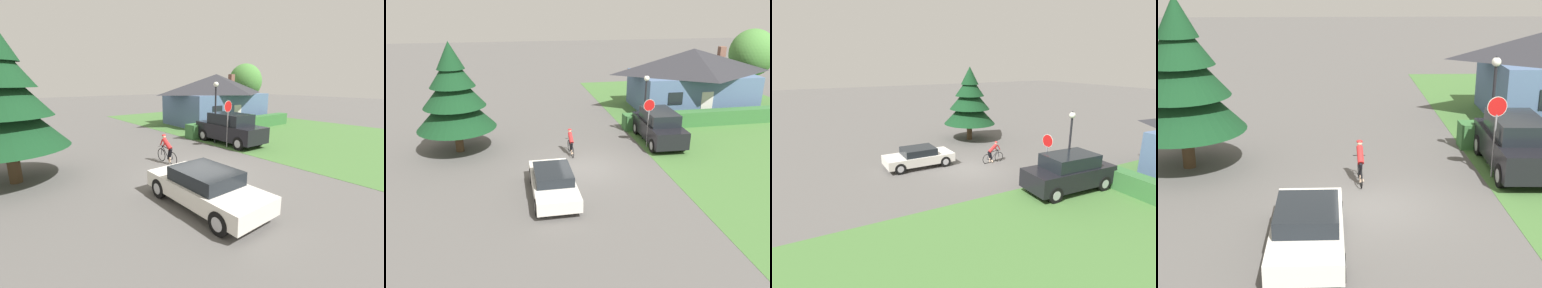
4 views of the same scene
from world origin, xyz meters
TOP-DOWN VIEW (x-y plane):
  - ground_plane at (0.00, 0.00)m, footprint 140.00×140.00m
  - grass_verge_right at (11.98, 4.00)m, footprint 16.00×36.00m
  - cottage_house at (10.87, 10.24)m, footprint 9.84×6.56m
  - hedge_row at (9.87, 5.75)m, footprint 11.96×0.90m
  - sedan_left_lane at (-1.99, -2.67)m, footprint 1.93×4.44m
  - cyclist at (-0.39, 2.05)m, footprint 0.44×1.68m
  - parked_suv_right at (5.30, 3.07)m, footprint 2.18×4.97m
  - stop_sign at (4.31, 2.38)m, footprint 0.71×0.08m
  - street_lamp at (4.58, 3.76)m, footprint 0.34×0.34m
  - conifer_tall_near at (-6.70, 3.72)m, footprint 4.42×4.42m
  - deciduous_tree_right at (17.06, 11.79)m, footprint 3.82×3.82m

SIDE VIEW (x-z plane):
  - ground_plane at x=0.00m, z-range 0.00..0.00m
  - grass_verge_right at x=11.98m, z-range 0.00..0.01m
  - hedge_row at x=9.87m, z-range 0.00..1.05m
  - sedan_left_lane at x=-1.99m, z-range 0.01..1.30m
  - cyclist at x=-0.39m, z-range -0.03..1.45m
  - parked_suv_right at x=5.30m, z-range -0.01..2.00m
  - stop_sign at x=4.31m, z-range 0.60..3.53m
  - cottage_house at x=10.87m, z-range 0.07..4.92m
  - street_lamp at x=4.58m, z-range 0.80..4.93m
  - conifer_tall_near at x=-6.70m, z-range 0.17..6.44m
  - deciduous_tree_right at x=17.06m, z-range 1.05..7.19m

